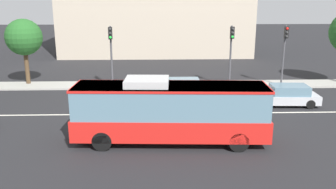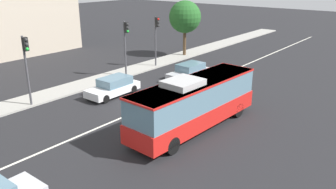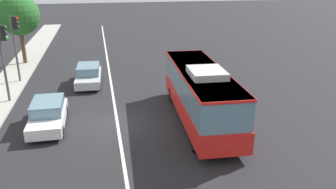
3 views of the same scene
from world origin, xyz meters
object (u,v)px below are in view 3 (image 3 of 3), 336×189
(sedan_silver_ahead, at_px, (89,75))
(street_tree_kerbside_right, at_px, (19,15))
(transit_bus, at_px, (201,92))
(sedan_white, at_px, (48,114))
(traffic_light_mid_block, at_px, (4,50))
(traffic_light_far_corner, at_px, (16,37))

(sedan_silver_ahead, bearing_deg, street_tree_kerbside_right, -138.36)
(transit_bus, distance_m, sedan_white, 8.71)
(sedan_silver_ahead, distance_m, traffic_light_mid_block, 6.52)
(transit_bus, height_order, traffic_light_mid_block, traffic_light_mid_block)
(traffic_light_far_corner, bearing_deg, street_tree_kerbside_right, 101.70)
(transit_bus, height_order, sedan_white, transit_bus)
(sedan_white, xyz_separation_m, sedan_silver_ahead, (7.41, -2.14, 0.00))
(sedan_silver_ahead, height_order, street_tree_kerbside_right, street_tree_kerbside_right)
(street_tree_kerbside_right, bearing_deg, traffic_light_far_corner, -172.61)
(transit_bus, relative_size, sedan_silver_ahead, 2.21)
(sedan_silver_ahead, height_order, traffic_light_far_corner, traffic_light_far_corner)
(transit_bus, height_order, traffic_light_far_corner, traffic_light_far_corner)
(transit_bus, distance_m, traffic_light_mid_block, 12.79)
(transit_bus, relative_size, traffic_light_far_corner, 1.94)
(traffic_light_far_corner, bearing_deg, sedan_silver_ahead, -11.29)
(transit_bus, xyz_separation_m, sedan_white, (1.08, 8.57, -1.09))
(sedan_white, relative_size, traffic_light_far_corner, 0.87)
(sedan_white, bearing_deg, sedan_silver_ahead, 163.76)
(traffic_light_mid_block, bearing_deg, transit_bus, -25.48)
(sedan_white, distance_m, traffic_light_far_corner, 9.79)
(sedan_white, bearing_deg, traffic_light_mid_block, -146.70)
(sedan_silver_ahead, bearing_deg, sedan_white, -13.44)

